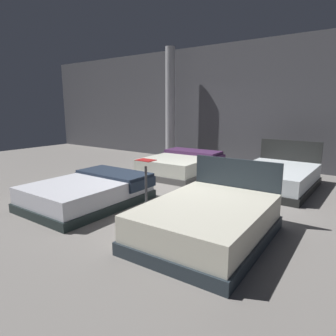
# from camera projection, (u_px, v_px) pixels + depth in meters

# --- Properties ---
(ground_plane) EXTENTS (18.00, 18.00, 0.02)m
(ground_plane) POSITION_uv_depth(u_px,v_px,m) (191.00, 196.00, 5.80)
(ground_plane) COLOR gray
(showroom_back_wall) EXTENTS (18.00, 0.06, 3.50)m
(showroom_back_wall) POSITION_uv_depth(u_px,v_px,m) (260.00, 105.00, 8.26)
(showroom_back_wall) COLOR #47474C
(showroom_back_wall) RESTS_ON ground_plane
(bed_0) EXTENTS (1.51, 2.08, 0.48)m
(bed_0) POSITION_uv_depth(u_px,v_px,m) (89.00, 192.00, 5.25)
(bed_0) COLOR black
(bed_0) RESTS_ON ground_plane
(bed_1) EXTENTS (1.52, 2.04, 0.93)m
(bed_1) POSITION_uv_depth(u_px,v_px,m) (208.00, 221.00, 3.85)
(bed_1) COLOR #273038
(bed_1) RESTS_ON ground_plane
(bed_2) EXTENTS (1.63, 2.09, 0.54)m
(bed_2) POSITION_uv_depth(u_px,v_px,m) (181.00, 165.00, 7.57)
(bed_2) COLOR #535251
(bed_2) RESTS_ON ground_plane
(bed_3) EXTENTS (1.47, 2.08, 0.93)m
(bed_3) POSITION_uv_depth(u_px,v_px,m) (276.00, 178.00, 6.26)
(bed_3) COLOR black
(bed_3) RESTS_ON ground_plane
(price_sign) EXTENTS (0.28, 0.24, 0.91)m
(price_sign) POSITION_uv_depth(u_px,v_px,m) (146.00, 195.00, 4.65)
(price_sign) COLOR #3F3F44
(price_sign) RESTS_ON ground_plane
(support_pillar) EXTENTS (0.30, 0.30, 3.50)m
(support_pillar) POSITION_uv_depth(u_px,v_px,m) (170.00, 105.00, 9.39)
(support_pillar) COLOR #99999E
(support_pillar) RESTS_ON ground_plane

